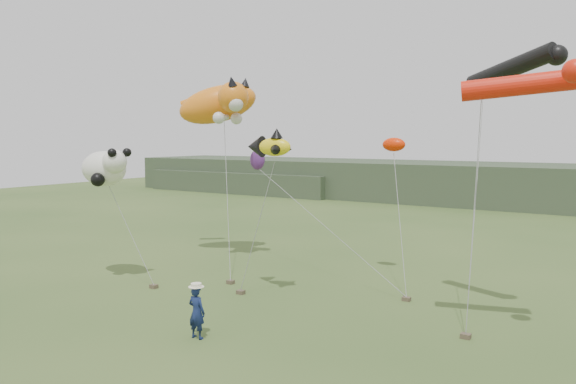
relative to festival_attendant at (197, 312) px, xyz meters
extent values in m
plane|color=#385123|center=(0.71, 0.02, -0.89)|extent=(120.00, 120.00, 0.00)
cube|color=#2D3D28|center=(0.71, 45.02, 1.11)|extent=(90.00, 12.00, 4.00)
cube|color=#2D3D28|center=(-29.29, 42.02, 0.36)|extent=(25.00, 8.00, 2.50)
imported|color=#131F4A|center=(0.00, 0.00, 0.00)|extent=(0.65, 0.43, 1.77)
cube|color=brown|center=(-3.44, 6.08, -0.80)|extent=(0.32, 0.26, 0.16)
cube|color=brown|center=(-2.02, 4.98, -0.80)|extent=(0.32, 0.26, 0.16)
cube|color=brown|center=(7.49, 4.80, -0.80)|extent=(0.32, 0.26, 0.16)
cube|color=brown|center=(-5.81, 3.65, -0.80)|extent=(0.32, 0.26, 0.16)
cube|color=brown|center=(4.27, 7.84, -0.80)|extent=(0.32, 0.26, 0.16)
ellipsoid|color=orange|center=(-7.56, 10.26, 7.54)|extent=(4.86, 4.26, 2.90)
sphere|color=orange|center=(-5.79, 9.37, 7.80)|extent=(1.59, 1.59, 1.59)
cone|color=black|center=(-5.52, 8.93, 8.55)|extent=(0.50, 0.60, 0.60)
cone|color=black|center=(-5.35, 9.81, 8.55)|extent=(0.50, 0.57, 0.57)
sphere|color=silver|center=(-5.44, 9.11, 7.45)|extent=(0.80, 0.80, 0.80)
ellipsoid|color=silver|center=(-7.38, 9.99, 6.83)|extent=(1.56, 0.78, 0.49)
sphere|color=silver|center=(-6.32, 8.84, 6.74)|extent=(0.62, 0.62, 0.62)
sphere|color=silver|center=(-6.14, 10.08, 6.74)|extent=(0.62, 0.62, 0.62)
cylinder|color=orange|center=(-9.86, 10.96, 7.89)|extent=(1.65, 1.21, 0.96)
ellipsoid|color=yellow|center=(-0.25, 4.98, 5.36)|extent=(1.44, 0.74, 0.74)
cone|color=black|center=(-1.43, 5.28, 5.36)|extent=(0.79, 0.96, 0.89)
cone|color=black|center=(-0.15, 4.98, 5.91)|extent=(0.49, 0.49, 0.39)
cone|color=black|center=(0.05, 4.49, 5.27)|extent=(0.52, 0.55, 0.39)
cone|color=black|center=(0.05, 5.47, 5.27)|extent=(0.52, 0.55, 0.39)
cylinder|color=black|center=(8.01, 7.61, 8.15)|extent=(3.41, 2.12, 1.42)
sphere|color=black|center=(9.56, 7.06, 8.43)|extent=(0.69, 0.69, 0.69)
cylinder|color=red|center=(8.77, 5.30, 7.36)|extent=(3.59, 1.49, 0.95)
sphere|color=red|center=(10.35, 4.74, 7.64)|extent=(0.70, 0.70, 0.70)
ellipsoid|color=white|center=(-8.74, 3.53, 4.32)|extent=(2.41, 1.60, 1.60)
sphere|color=white|center=(-7.68, 3.26, 4.68)|extent=(1.07, 1.07, 1.07)
sphere|color=black|center=(-7.41, 2.90, 5.08)|extent=(0.39, 0.39, 0.39)
sphere|color=black|center=(-7.32, 3.66, 5.08)|extent=(0.39, 0.39, 0.39)
sphere|color=black|center=(-8.30, 2.82, 3.88)|extent=(0.62, 0.62, 0.62)
sphere|color=black|center=(-9.46, 3.80, 3.97)|extent=(0.62, 0.62, 0.62)
ellipsoid|color=red|center=(2.20, 11.31, 5.41)|extent=(1.11, 0.65, 0.65)
ellipsoid|color=#522269|center=(-5.63, 11.25, 4.54)|extent=(0.90, 0.60, 1.11)
camera|label=1|loc=(12.28, -13.51, 5.72)|focal=35.00mm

